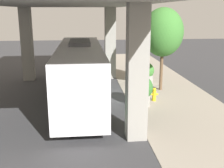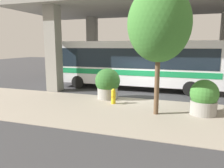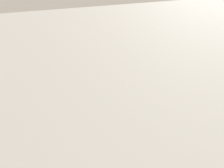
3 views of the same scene
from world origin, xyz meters
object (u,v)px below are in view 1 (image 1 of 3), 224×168
object	(u,v)px
fire_hydrant	(154,94)
planter_front	(146,73)
bus	(80,71)
planter_middle	(140,90)
street_tree_near	(163,32)

from	to	relation	value
fire_hydrant	planter_front	bearing A→B (deg)	-95.77
bus	planter_middle	xyz separation A→B (m)	(-3.68, 0.98, -1.13)
bus	street_tree_near	xyz separation A→B (m)	(-5.91, -2.31, 2.17)
bus	street_tree_near	distance (m)	6.71
fire_hydrant	street_tree_near	xyz separation A→B (m)	(-1.14, -2.56, 3.81)
planter_middle	street_tree_near	distance (m)	5.17
fire_hydrant	planter_front	distance (m)	4.77
bus	street_tree_near	bearing A→B (deg)	-158.61
bus	planter_front	distance (m)	7.02
bus	fire_hydrant	size ratio (longest dim) A/B	13.65
bus	street_tree_near	size ratio (longest dim) A/B	2.03
planter_front	street_tree_near	bearing A→B (deg)	106.99
planter_front	planter_middle	distance (m)	5.69
bus	fire_hydrant	distance (m)	5.05
bus	fire_hydrant	bearing A→B (deg)	177.06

